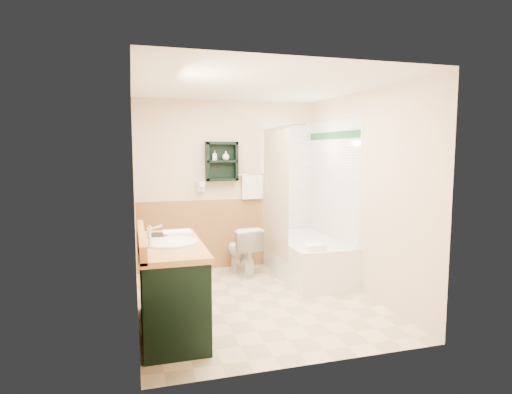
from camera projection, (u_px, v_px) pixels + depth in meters
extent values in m
plane|color=beige|center=(257.00, 301.00, 4.85)|extent=(3.00, 3.00, 0.00)
cube|color=#F6E3C1|center=(227.00, 185.00, 6.17)|extent=(2.60, 0.04, 2.40)
cube|color=#F6E3C1|center=(133.00, 200.00, 4.36)|extent=(0.04, 3.00, 2.40)
cube|color=#F6E3C1|center=(363.00, 193.00, 5.09)|extent=(0.04, 3.00, 2.40)
cube|color=white|center=(257.00, 84.00, 4.58)|extent=(2.60, 3.00, 0.04)
cube|color=black|center=(222.00, 161.00, 6.00)|extent=(0.45, 0.15, 0.55)
cylinder|color=silver|center=(280.00, 127.00, 5.49)|extent=(0.03, 1.60, 0.03)
cube|color=black|center=(171.00, 287.00, 4.04)|extent=(0.59, 1.33, 0.85)
cube|color=white|center=(308.00, 258.00, 5.75)|extent=(0.78, 1.50, 0.52)
imported|color=white|center=(242.00, 250.00, 5.89)|extent=(0.47, 0.72, 0.66)
cube|color=white|center=(177.00, 233.00, 4.37)|extent=(0.28, 0.22, 0.04)
imported|color=black|center=(150.00, 225.00, 4.26)|extent=(0.18, 0.05, 0.24)
cube|color=white|center=(314.00, 247.00, 5.10)|extent=(0.23, 0.19, 0.07)
imported|color=white|center=(215.00, 158.00, 5.96)|extent=(0.08, 0.14, 0.06)
imported|color=white|center=(226.00, 157.00, 6.00)|extent=(0.14, 0.16, 0.10)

